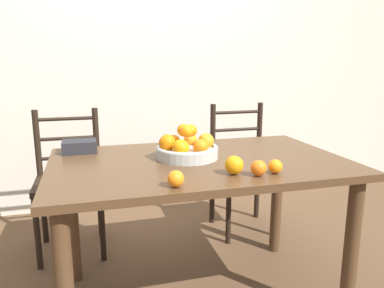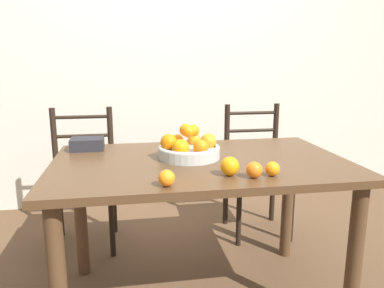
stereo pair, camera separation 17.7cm
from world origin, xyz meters
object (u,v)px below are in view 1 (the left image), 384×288
orange_loose_2 (176,179)px  chair_left (69,183)px  orange_loose_3 (234,165)px  fruit_bowl (187,148)px  orange_loose_1 (258,168)px  orange_loose_0 (275,166)px  chair_right (243,169)px  book_stack (80,146)px

orange_loose_2 → chair_left: chair_left is taller
orange_loose_3 → chair_left: (-0.74, 1.03, -0.35)m
fruit_bowl → orange_loose_1: size_ratio=4.53×
fruit_bowl → chair_left: size_ratio=0.33×
orange_loose_1 → fruit_bowl: bearing=120.6°
chair_left → orange_loose_0: bearing=-49.5°
orange_loose_1 → orange_loose_2: size_ratio=1.04×
fruit_bowl → chair_left: (-0.61, 0.71, -0.36)m
orange_loose_2 → chair_left: (-0.46, 1.13, -0.34)m
orange_loose_1 → chair_right: size_ratio=0.07×
orange_loose_0 → chair_right: 1.16m
orange_loose_1 → orange_loose_2: 0.37m
chair_right → orange_loose_2: bearing=-124.0°
orange_loose_0 → orange_loose_2: bearing=-172.6°
orange_loose_0 → orange_loose_1: size_ratio=0.90×
orange_loose_3 → chair_right: (0.49, 1.03, -0.35)m
fruit_bowl → orange_loose_2: 0.44m
fruit_bowl → orange_loose_1: (0.22, -0.37, -0.02)m
orange_loose_3 → fruit_bowl: bearing=111.4°
chair_left → book_stack: 0.56m
chair_left → orange_loose_3: bearing=-54.5°
book_stack → orange_loose_2: bearing=-61.9°
orange_loose_3 → book_stack: bearing=137.5°
orange_loose_2 → orange_loose_3: orange_loose_3 is taller
orange_loose_2 → chair_left: size_ratio=0.07×
fruit_bowl → orange_loose_1: bearing=-59.4°
orange_loose_0 → chair_left: size_ratio=0.07×
orange_loose_3 → book_stack: (-0.64, 0.59, -0.01)m
chair_right → book_stack: bearing=-158.5°
fruit_bowl → orange_loose_2: bearing=-110.3°
orange_loose_2 → book_stack: (-0.37, 0.68, -0.00)m
fruit_bowl → chair_right: bearing=49.2°
orange_loose_0 → orange_loose_3: bearing=168.8°
orange_loose_1 → chair_right: 1.20m
orange_loose_1 → chair_right: (0.40, 1.08, -0.34)m
orange_loose_0 → orange_loose_1: orange_loose_1 is taller
orange_loose_1 → book_stack: bearing=139.1°
fruit_bowl → orange_loose_2: (-0.15, -0.41, -0.02)m
chair_right → chair_left: bearing=-179.7°
orange_loose_0 → orange_loose_2: (-0.45, -0.06, 0.00)m
orange_loose_2 → orange_loose_3: (0.28, 0.09, 0.01)m
chair_right → book_stack: size_ratio=5.29×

